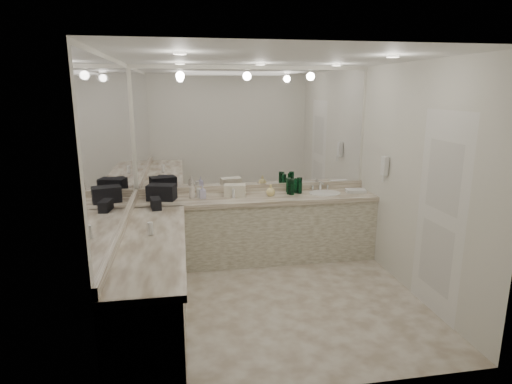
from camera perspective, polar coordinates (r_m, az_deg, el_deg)
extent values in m
plane|color=beige|center=(4.94, 2.60, -14.14)|extent=(3.20, 3.20, 0.00)
plane|color=white|center=(4.39, 2.97, 17.51)|extent=(3.20, 3.20, 0.00)
cube|color=silver|center=(5.94, -0.38, 3.88)|extent=(3.20, 0.02, 2.60)
cube|color=silver|center=(4.43, -17.86, -0.10)|extent=(0.02, 3.00, 2.60)
cube|color=silver|center=(5.08, 20.68, 1.36)|extent=(0.02, 3.00, 2.60)
cube|color=beige|center=(5.86, 0.12, -5.12)|extent=(3.20, 0.60, 0.84)
cube|color=beige|center=(5.73, 0.14, -0.88)|extent=(3.20, 0.64, 0.06)
cube|color=beige|center=(4.40, -13.59, -12.06)|extent=(0.60, 2.40, 0.84)
cube|color=beige|center=(4.23, -13.79, -6.55)|extent=(0.64, 2.42, 0.06)
cube|color=beige|center=(5.98, -0.35, 0.55)|extent=(3.20, 0.04, 0.10)
cube|color=beige|center=(4.52, -17.29, -4.40)|extent=(0.04, 3.00, 0.10)
cube|color=white|center=(5.86, -0.37, 8.44)|extent=(3.12, 0.01, 1.55)
cube|color=white|center=(4.35, -18.15, 6.00)|extent=(0.01, 2.92, 1.55)
cylinder|color=white|center=(5.96, 9.15, -0.22)|extent=(0.44, 0.44, 0.03)
cube|color=silver|center=(6.14, 8.54, 0.92)|extent=(0.24, 0.16, 0.14)
cube|color=white|center=(5.65, 16.78, 3.33)|extent=(0.06, 0.10, 0.24)
cube|color=white|center=(4.72, 23.33, -2.89)|extent=(0.02, 0.82, 2.10)
cube|color=black|center=(5.66, -12.46, -0.03)|extent=(0.40, 0.30, 0.20)
cube|color=black|center=(5.26, -13.21, -1.46)|extent=(0.15, 0.26, 0.13)
cube|color=beige|center=(5.73, -2.85, 0.26)|extent=(0.31, 0.22, 0.16)
cube|color=white|center=(6.10, 13.14, 0.18)|extent=(0.29, 0.22, 0.04)
cylinder|color=white|center=(4.32, -13.89, -4.84)|extent=(0.05, 0.05, 0.13)
imported|color=silver|center=(5.67, -8.54, 0.24)|extent=(0.11, 0.11, 0.21)
imported|color=silver|center=(5.63, -7.13, 0.01)|extent=(0.09, 0.09, 0.17)
imported|color=#F3DD8A|center=(5.74, 1.96, 0.25)|extent=(0.16, 0.16, 0.16)
cylinder|color=#0C4E28|center=(5.83, 4.45, 0.74)|extent=(0.06, 0.06, 0.22)
cylinder|color=#0C4E28|center=(5.95, 4.36, 0.93)|extent=(0.07, 0.07, 0.20)
cylinder|color=#0C4E28|center=(5.90, 5.81, 0.87)|extent=(0.07, 0.07, 0.22)
cylinder|color=#0C4E28|center=(5.80, 4.78, 0.63)|extent=(0.07, 0.07, 0.21)
cylinder|color=#0C4E28|center=(5.93, 5.42, 0.86)|extent=(0.07, 0.07, 0.20)
cylinder|color=white|center=(5.70, -7.66, -0.08)|extent=(0.06, 0.06, 0.13)
cylinder|color=silver|center=(5.75, -2.69, 0.03)|extent=(0.06, 0.06, 0.11)
cylinder|color=white|center=(5.63, -3.03, -0.20)|extent=(0.04, 0.04, 0.12)
cylinder|color=#F2D84C|center=(5.70, -12.15, -0.36)|extent=(0.05, 0.05, 0.11)
cylinder|color=white|center=(5.75, -3.35, 0.20)|extent=(0.05, 0.05, 0.14)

